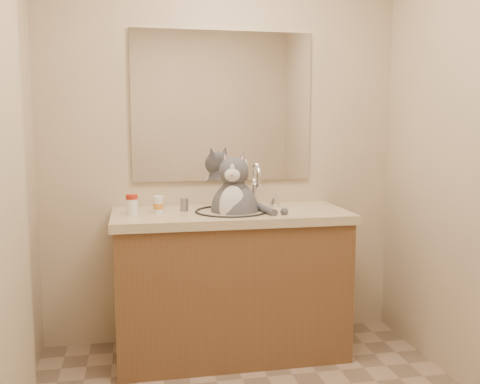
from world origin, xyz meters
name	(u,v)px	position (x,y,z in m)	size (l,w,h in m)	color
room	(274,162)	(0.00, 0.00, 1.20)	(2.22, 2.52, 2.42)	gray
vanity	(231,280)	(0.00, 0.96, 0.44)	(1.34, 0.59, 1.12)	brown
mirror	(223,107)	(0.00, 1.24, 1.45)	(1.10, 0.02, 0.90)	white
cat	(235,208)	(0.02, 0.95, 0.87)	(0.38, 0.40, 0.55)	#4B4B50
pill_bottle_redcap	(132,204)	(-0.55, 0.96, 0.91)	(0.08, 0.08, 0.11)	white
pill_bottle_orange	(158,205)	(-0.41, 0.98, 0.90)	(0.07, 0.07, 0.10)	white
grey_canister	(184,205)	(-0.26, 1.02, 0.89)	(0.06, 0.06, 0.07)	gray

